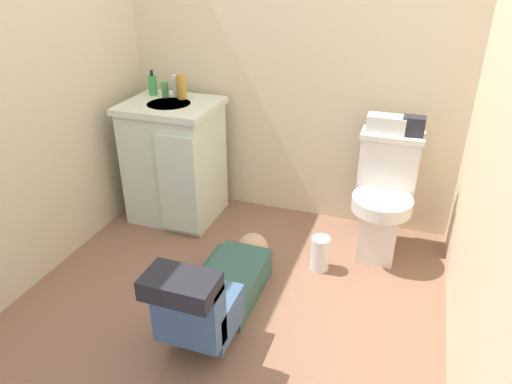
{
  "coord_description": "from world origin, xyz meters",
  "views": [
    {
      "loc": [
        0.79,
        -1.9,
        1.71
      ],
      "look_at": [
        -0.01,
        0.38,
        0.45
      ],
      "focal_mm": 33.12,
      "sensor_mm": 36.0,
      "label": 1
    }
  ],
  "objects_px": {
    "tissue_box": "(386,124)",
    "bottle_white": "(176,86)",
    "toiletry_bag": "(414,126)",
    "bottle_amber": "(181,87)",
    "vanity_cabinet": "(175,160)",
    "person_plumber": "(217,289)",
    "soap_dispenser": "(153,85)",
    "faucet": "(180,89)",
    "toilet": "(383,198)",
    "bottle_green": "(165,89)",
    "paper_towel_roll": "(320,253)"
  },
  "relations": [
    {
      "from": "toilet",
      "to": "bottle_green",
      "type": "distance_m",
      "value": 1.57
    },
    {
      "from": "tissue_box",
      "to": "toiletry_bag",
      "type": "relative_size",
      "value": 1.77
    },
    {
      "from": "soap_dispenser",
      "to": "paper_towel_roll",
      "type": "relative_size",
      "value": 0.78
    },
    {
      "from": "vanity_cabinet",
      "to": "bottle_green",
      "type": "distance_m",
      "value": 0.47
    },
    {
      "from": "paper_towel_roll",
      "to": "toiletry_bag",
      "type": "bearing_deg",
      "value": 45.35
    },
    {
      "from": "bottle_white",
      "to": "faucet",
      "type": "bearing_deg",
      "value": 2.83
    },
    {
      "from": "bottle_green",
      "to": "paper_towel_roll",
      "type": "height_order",
      "value": "bottle_green"
    },
    {
      "from": "paper_towel_roll",
      "to": "toilet",
      "type": "bearing_deg",
      "value": 46.8
    },
    {
      "from": "toilet",
      "to": "person_plumber",
      "type": "xyz_separation_m",
      "value": [
        -0.7,
        -0.9,
        -0.19
      ]
    },
    {
      "from": "bottle_white",
      "to": "person_plumber",
      "type": "bearing_deg",
      "value": -55.24
    },
    {
      "from": "toilet",
      "to": "vanity_cabinet",
      "type": "relative_size",
      "value": 0.91
    },
    {
      "from": "faucet",
      "to": "paper_towel_roll",
      "type": "relative_size",
      "value": 0.47
    },
    {
      "from": "tissue_box",
      "to": "bottle_green",
      "type": "bearing_deg",
      "value": 179.89
    },
    {
      "from": "faucet",
      "to": "paper_towel_roll",
      "type": "distance_m",
      "value": 1.41
    },
    {
      "from": "faucet",
      "to": "bottle_white",
      "type": "height_order",
      "value": "bottle_white"
    },
    {
      "from": "faucet",
      "to": "person_plumber",
      "type": "xyz_separation_m",
      "value": [
        0.69,
        -1.03,
        -0.69
      ]
    },
    {
      "from": "faucet",
      "to": "toiletry_bag",
      "type": "relative_size",
      "value": 0.81
    },
    {
      "from": "vanity_cabinet",
      "to": "bottle_amber",
      "type": "bearing_deg",
      "value": 75.95
    },
    {
      "from": "vanity_cabinet",
      "to": "person_plumber",
      "type": "relative_size",
      "value": 0.77
    },
    {
      "from": "toiletry_bag",
      "to": "bottle_green",
      "type": "height_order",
      "value": "bottle_green"
    },
    {
      "from": "toilet",
      "to": "vanity_cabinet",
      "type": "bearing_deg",
      "value": -179.4
    },
    {
      "from": "toiletry_bag",
      "to": "bottle_white",
      "type": "relative_size",
      "value": 0.87
    },
    {
      "from": "tissue_box",
      "to": "bottle_amber",
      "type": "height_order",
      "value": "bottle_amber"
    },
    {
      "from": "toilet",
      "to": "faucet",
      "type": "bearing_deg",
      "value": 174.61
    },
    {
      "from": "tissue_box",
      "to": "bottle_white",
      "type": "distance_m",
      "value": 1.38
    },
    {
      "from": "toiletry_bag",
      "to": "bottle_amber",
      "type": "height_order",
      "value": "bottle_amber"
    },
    {
      "from": "soap_dispenser",
      "to": "bottle_green",
      "type": "xyz_separation_m",
      "value": [
        0.1,
        -0.02,
        -0.02
      ]
    },
    {
      "from": "soap_dispenser",
      "to": "bottle_white",
      "type": "xyz_separation_m",
      "value": [
        0.17,
        0.02,
        0.0
      ]
    },
    {
      "from": "toiletry_bag",
      "to": "soap_dispenser",
      "type": "bearing_deg",
      "value": 179.29
    },
    {
      "from": "toilet",
      "to": "bottle_green",
      "type": "relative_size",
      "value": 7.23
    },
    {
      "from": "bottle_white",
      "to": "bottle_amber",
      "type": "distance_m",
      "value": 0.07
    },
    {
      "from": "faucet",
      "to": "person_plumber",
      "type": "relative_size",
      "value": 0.09
    },
    {
      "from": "bottle_white",
      "to": "bottle_amber",
      "type": "xyz_separation_m",
      "value": [
        0.06,
        -0.03,
        0.01
      ]
    },
    {
      "from": "bottle_amber",
      "to": "toilet",
      "type": "bearing_deg",
      "value": -4.03
    },
    {
      "from": "tissue_box",
      "to": "paper_towel_roll",
      "type": "xyz_separation_m",
      "value": [
        -0.25,
        -0.41,
        -0.69
      ]
    },
    {
      "from": "toilet",
      "to": "person_plumber",
      "type": "height_order",
      "value": "toilet"
    },
    {
      "from": "person_plumber",
      "to": "bottle_amber",
      "type": "bearing_deg",
      "value": 123.5
    },
    {
      "from": "faucet",
      "to": "person_plumber",
      "type": "height_order",
      "value": "faucet"
    },
    {
      "from": "paper_towel_roll",
      "to": "soap_dispenser",
      "type": "bearing_deg",
      "value": 161.44
    },
    {
      "from": "tissue_box",
      "to": "bottle_amber",
      "type": "xyz_separation_m",
      "value": [
        -1.32,
        0.01,
        0.1
      ]
    },
    {
      "from": "toiletry_bag",
      "to": "paper_towel_roll",
      "type": "xyz_separation_m",
      "value": [
        -0.4,
        -0.41,
        -0.7
      ]
    },
    {
      "from": "bottle_green",
      "to": "bottle_amber",
      "type": "distance_m",
      "value": 0.12
    },
    {
      "from": "vanity_cabinet",
      "to": "bottle_amber",
      "type": "height_order",
      "value": "bottle_amber"
    },
    {
      "from": "soap_dispenser",
      "to": "paper_towel_roll",
      "type": "bearing_deg",
      "value": -18.56
    },
    {
      "from": "vanity_cabinet",
      "to": "person_plumber",
      "type": "bearing_deg",
      "value": -52.2
    },
    {
      "from": "person_plumber",
      "to": "bottle_white",
      "type": "bearing_deg",
      "value": 124.76
    },
    {
      "from": "vanity_cabinet",
      "to": "tissue_box",
      "type": "distance_m",
      "value": 1.4
    },
    {
      "from": "toiletry_bag",
      "to": "bottle_amber",
      "type": "distance_m",
      "value": 1.47
    },
    {
      "from": "tissue_box",
      "to": "soap_dispenser",
      "type": "bearing_deg",
      "value": 179.22
    },
    {
      "from": "tissue_box",
      "to": "bottle_amber",
      "type": "bearing_deg",
      "value": 179.76
    }
  ]
}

